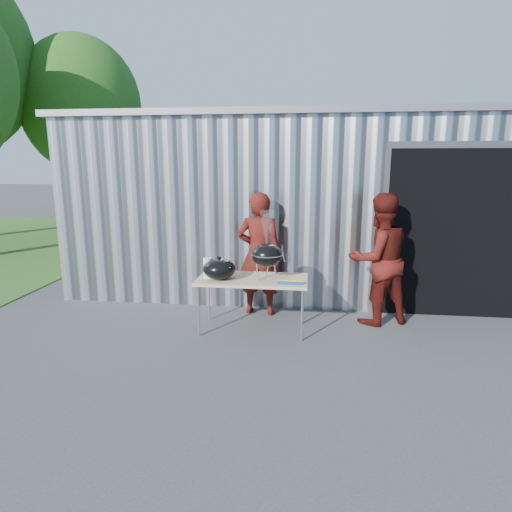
# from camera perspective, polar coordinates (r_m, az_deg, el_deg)

# --- Properties ---
(ground) EXTENTS (80.00, 80.00, 0.00)m
(ground) POSITION_cam_1_polar(r_m,az_deg,el_deg) (5.46, -3.57, -12.59)
(ground) COLOR #3A3A3D
(building) EXTENTS (8.20, 6.20, 3.10)m
(building) POSITION_cam_1_polar(r_m,az_deg,el_deg) (9.48, 6.92, 7.64)
(building) COLOR silver
(building) RESTS_ON ground
(tree_far) EXTENTS (3.81, 3.81, 6.31)m
(tree_far) POSITION_cam_1_polar(r_m,az_deg,el_deg) (15.83, -22.23, 17.99)
(tree_far) COLOR #442D19
(tree_far) RESTS_ON ground
(folding_table) EXTENTS (1.50, 0.75, 0.75)m
(folding_table) POSITION_cam_1_polar(r_m,az_deg,el_deg) (5.87, -0.47, -3.35)
(folding_table) COLOR tan
(folding_table) RESTS_ON ground
(kettle_grill) EXTENTS (0.43, 0.43, 0.93)m
(kettle_grill) POSITION_cam_1_polar(r_m,az_deg,el_deg) (5.72, 1.47, 0.97)
(kettle_grill) COLOR black
(kettle_grill) RESTS_ON folding_table
(grill_lid) EXTENTS (0.44, 0.44, 0.32)m
(grill_lid) POSITION_cam_1_polar(r_m,az_deg,el_deg) (5.80, -4.91, -1.72)
(grill_lid) COLOR black
(grill_lid) RESTS_ON folding_table
(paper_towels) EXTENTS (0.12, 0.12, 0.28)m
(paper_towels) POSITION_cam_1_polar(r_m,az_deg,el_deg) (5.89, -6.44, -1.58)
(paper_towels) COLOR white
(paper_towels) RESTS_ON folding_table
(white_tub) EXTENTS (0.20, 0.15, 0.10)m
(white_tub) POSITION_cam_1_polar(r_m,az_deg,el_deg) (6.15, -5.30, -1.81)
(white_tub) COLOR white
(white_tub) RESTS_ON folding_table
(foil_box) EXTENTS (0.32, 0.05, 0.06)m
(foil_box) POSITION_cam_1_polar(r_m,az_deg,el_deg) (5.57, 4.51, -3.50)
(foil_box) COLOR navy
(foil_box) RESTS_ON folding_table
(person_cook) EXTENTS (0.72, 0.50, 1.88)m
(person_cook) POSITION_cam_1_polar(r_m,az_deg,el_deg) (6.50, 0.46, 0.26)
(person_cook) COLOR #49110C
(person_cook) RESTS_ON ground
(person_bystander) EXTENTS (1.12, 1.01, 1.89)m
(person_bystander) POSITION_cam_1_polar(r_m,az_deg,el_deg) (6.36, 16.05, -0.44)
(person_bystander) COLOR #49110C
(person_bystander) RESTS_ON ground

